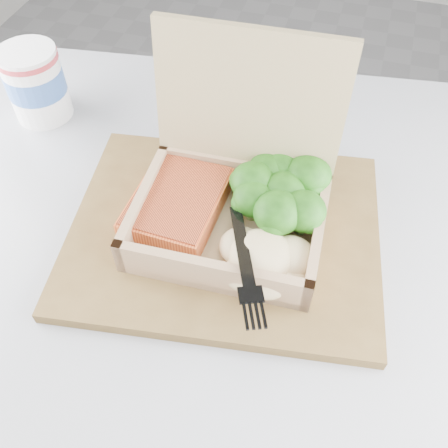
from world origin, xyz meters
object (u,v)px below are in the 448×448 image
(cafe_table, at_px, (192,346))
(serving_tray, at_px, (225,232))
(paper_cup, at_px, (35,82))
(takeout_container, at_px, (235,185))

(cafe_table, relative_size, serving_tray, 2.59)
(cafe_table, height_order, paper_cup, paper_cup)
(cafe_table, xyz_separation_m, serving_tray, (0.03, 0.06, 0.19))
(takeout_container, relative_size, paper_cup, 2.09)
(cafe_table, distance_m, serving_tray, 0.20)
(cafe_table, distance_m, takeout_container, 0.26)
(serving_tray, height_order, paper_cup, paper_cup)
(paper_cup, bearing_deg, cafe_table, -35.29)
(takeout_container, bearing_deg, cafe_table, -115.70)
(serving_tray, distance_m, paper_cup, 0.34)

